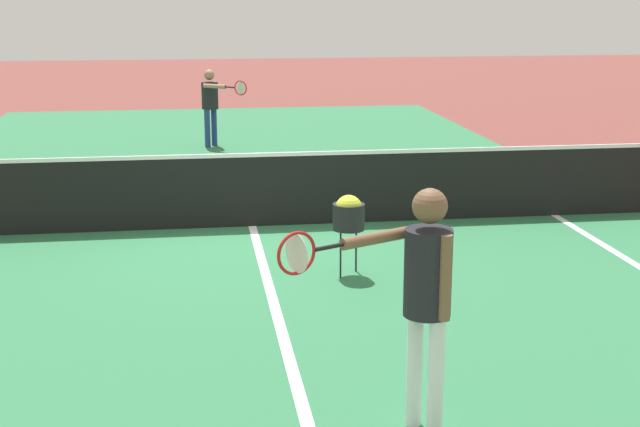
{
  "coord_description": "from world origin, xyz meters",
  "views": [
    {
      "loc": [
        -0.74,
        -11.29,
        2.95
      ],
      "look_at": [
        0.39,
        -3.45,
        1.0
      ],
      "focal_mm": 50.53,
      "sensor_mm": 36.0,
      "label": 1
    }
  ],
  "objects_px": {
    "player_far": "(211,100)",
    "ball_hopper": "(349,214)",
    "net": "(252,189)",
    "player_near": "(424,284)",
    "tennis_ball_near_net": "(302,249)"
  },
  "relations": [
    {
      "from": "net",
      "to": "player_far",
      "type": "xyz_separation_m",
      "value": [
        -0.34,
        6.3,
        0.43
      ]
    },
    {
      "from": "player_far",
      "to": "ball_hopper",
      "type": "relative_size",
      "value": 1.71
    },
    {
      "from": "net",
      "to": "player_near",
      "type": "height_order",
      "value": "player_near"
    },
    {
      "from": "net",
      "to": "player_near",
      "type": "relative_size",
      "value": 6.44
    },
    {
      "from": "player_near",
      "to": "tennis_ball_near_net",
      "type": "xyz_separation_m",
      "value": [
        -0.26,
        4.5,
        -1.04
      ]
    },
    {
      "from": "player_far",
      "to": "ball_hopper",
      "type": "distance_m",
      "value": 8.59
    },
    {
      "from": "ball_hopper",
      "to": "tennis_ball_near_net",
      "type": "height_order",
      "value": "ball_hopper"
    },
    {
      "from": "player_far",
      "to": "ball_hopper",
      "type": "xyz_separation_m",
      "value": [
        1.22,
        -8.5,
        -0.24
      ]
    },
    {
      "from": "net",
      "to": "tennis_ball_near_net",
      "type": "relative_size",
      "value": 167.53
    },
    {
      "from": "net",
      "to": "ball_hopper",
      "type": "bearing_deg",
      "value": -68.2
    },
    {
      "from": "player_far",
      "to": "ball_hopper",
      "type": "bearing_deg",
      "value": -81.82
    },
    {
      "from": "player_near",
      "to": "ball_hopper",
      "type": "relative_size",
      "value": 1.96
    },
    {
      "from": "tennis_ball_near_net",
      "to": "player_near",
      "type": "bearing_deg",
      "value": -86.69
    },
    {
      "from": "net",
      "to": "ball_hopper",
      "type": "height_order",
      "value": "net"
    },
    {
      "from": "net",
      "to": "player_far",
      "type": "distance_m",
      "value": 6.32
    }
  ]
}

